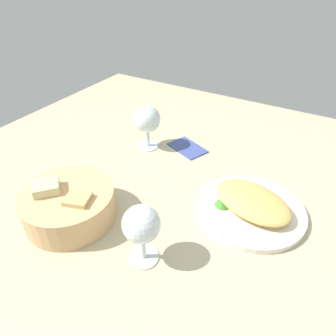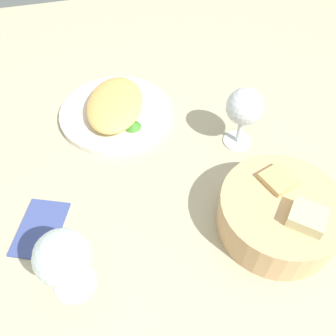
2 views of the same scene
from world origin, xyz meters
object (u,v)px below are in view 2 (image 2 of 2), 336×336
Objects in this scene: plate at (116,113)px; wine_glass_far at (244,109)px; folded_napkin at (40,228)px; wine_glass_near at (63,259)px; bread_basket at (280,214)px.

wine_glass_far reaches higher than plate.
wine_glass_far is 41.61cm from folded_napkin.
plate reaches higher than folded_napkin.
plate is 38.26cm from wine_glass_near.
wine_glass_near is (1.84, -33.47, 4.83)cm from bread_basket.
bread_basket is 20.49cm from wine_glass_far.
wine_glass_near is (35.50, -11.93, 7.81)cm from plate.
folded_napkin is (-9.03, -38.31, -3.28)cm from bread_basket.
wine_glass_far is 1.16× the size of folded_napkin.
wine_glass_near reaches higher than wine_glass_far.
plate is 1.21× the size of bread_basket.
plate is at bearing -12.23° from folded_napkin.
bread_basket is at bearing -81.25° from folded_napkin.
wine_glass_far reaches higher than bread_basket.
wine_glass_far is at bearing 122.17° from wine_glass_near.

